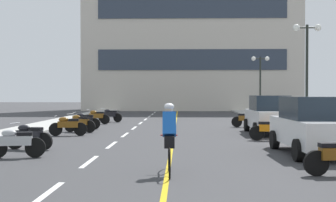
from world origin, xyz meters
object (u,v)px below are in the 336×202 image
motorcycle_5 (29,136)px  motorcycle_9 (84,120)px  motorcycle_8 (80,123)px  motorcycle_4 (16,142)px  motorcycle_11 (96,117)px  parked_car_mid (269,115)px  cyclist_rider (169,137)px  motorcycle_10 (247,119)px  motorcycle_6 (271,129)px  motorcycle_12 (110,115)px  street_lamp_mid (307,53)px  parked_car_near (312,125)px  motorcycle_7 (68,125)px  street_lamp_far (260,72)px

motorcycle_5 → motorcycle_9: (0.02, 8.51, 0.00)m
motorcycle_8 → motorcycle_4: bearing=-89.6°
motorcycle_9 → motorcycle_11: size_ratio=1.00×
parked_car_mid → cyclist_rider: (-4.48, -10.54, -0.03)m
cyclist_rider → motorcycle_10: bearing=74.5°
motorcycle_5 → motorcycle_11: same height
motorcycle_6 → motorcycle_11: (-8.92, 9.33, 0.00)m
parked_car_mid → motorcycle_10: 4.04m
parked_car_mid → motorcycle_12: (-8.92, 8.33, -0.44)m
motorcycle_8 → motorcycle_12: 7.78m
street_lamp_mid → motorcycle_11: size_ratio=3.15×
street_lamp_mid → parked_car_near: street_lamp_mid is taller
motorcycle_9 → motorcycle_11: same height
parked_car_near → parked_car_mid: bearing=89.4°
motorcycle_9 → motorcycle_12: same height
street_lamp_mid → motorcycle_12: bearing=150.3°
motorcycle_9 → motorcycle_12: (0.43, 5.95, 0.00)m
motorcycle_4 → motorcycle_7: 6.82m
street_lamp_far → motorcycle_5: size_ratio=2.85×
motorcycle_4 → motorcycle_10: same height
motorcycle_6 → motorcycle_11: size_ratio=1.00×
motorcycle_4 → motorcycle_5: bearing=98.0°
cyclist_rider → motorcycle_11: bearing=106.4°
parked_car_near → motorcycle_10: (-0.38, 11.05, -0.44)m
street_lamp_mid → cyclist_rider: street_lamp_mid is taller
street_lamp_far → motorcycle_9: bearing=-132.7°
street_lamp_far → motorcycle_7: 20.21m
motorcycle_7 → motorcycle_10: size_ratio=1.00×
motorcycle_7 → motorcycle_9: bearing=90.8°
parked_car_mid → motorcycle_11: 11.40m
motorcycle_6 → motorcycle_9: bearing=148.6°
parked_car_near → motorcycle_11: bearing=125.0°
street_lamp_mid → motorcycle_9: bearing=177.8°
street_lamp_far → motorcycle_6: size_ratio=2.82×
street_lamp_mid → motorcycle_12: street_lamp_mid is taller
motorcycle_6 → motorcycle_5: bearing=-160.4°
motorcycle_6 → motorcycle_8: size_ratio=1.03×
street_lamp_far → motorcycle_9: 17.47m
motorcycle_8 → motorcycle_11: (-0.29, 5.79, 0.00)m
motorcycle_4 → motorcycle_5: 1.94m
motorcycle_11 → motorcycle_9: bearing=-88.4°
street_lamp_mid → parked_car_mid: 4.32m
parked_car_mid → street_lamp_far: bearing=81.3°
motorcycle_7 → motorcycle_9: same height
street_lamp_mid → parked_car_mid: size_ratio=1.28×
parked_car_near → cyclist_rider: 5.61m
street_lamp_mid → motorcycle_7: size_ratio=3.16×
motorcycle_4 → street_lamp_far: bearing=63.7°
street_lamp_mid → motorcycle_4: bearing=-138.9°
motorcycle_7 → motorcycle_12: bearing=87.7°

